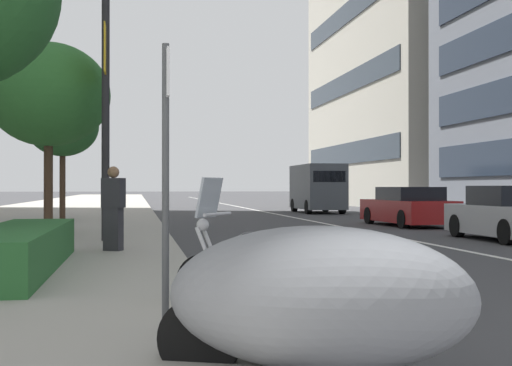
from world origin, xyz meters
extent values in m
cube|color=#A39E93|center=(30.00, 10.80, 0.07)|extent=(160.00, 9.42, 0.15)
cube|color=silver|center=(35.00, 0.00, 0.00)|extent=(110.00, 0.16, 0.01)
ellipsoid|color=gray|center=(0.35, 5.73, 0.61)|extent=(1.50, 2.27, 1.00)
cylinder|color=black|center=(0.65, 6.52, 0.30)|extent=(0.32, 0.60, 0.60)
cylinder|color=black|center=(3.32, 6.23, 0.32)|extent=(0.46, 0.60, 0.65)
cylinder|color=silver|center=(3.32, 6.23, 0.32)|extent=(0.29, 0.34, 0.32)
cylinder|color=black|center=(2.47, 4.96, 0.32)|extent=(0.46, 0.60, 0.65)
cylinder|color=silver|center=(2.47, 4.96, 0.32)|extent=(0.29, 0.34, 0.32)
cube|color=silver|center=(2.89, 5.60, 0.31)|extent=(0.43, 0.46, 0.28)
cube|color=black|center=(2.79, 5.45, 0.72)|extent=(0.54, 0.65, 0.10)
ellipsoid|color=black|center=(2.99, 5.74, 0.78)|extent=(0.46, 0.52, 0.24)
cylinder|color=silver|center=(3.21, 6.20, 0.63)|extent=(0.21, 0.29, 0.64)
cylinder|color=silver|center=(3.33, 6.13, 0.63)|extent=(0.21, 0.29, 0.64)
cylinder|color=silver|center=(3.23, 6.10, 1.08)|extent=(0.52, 0.36, 0.04)
sphere|color=silver|center=(3.33, 6.25, 0.96)|extent=(0.14, 0.14, 0.14)
cube|color=#B2BCC6|center=(3.28, 6.18, 1.26)|extent=(0.43, 0.35, 0.44)
cylinder|color=silver|center=(2.85, 5.29, 0.19)|extent=(0.46, 0.62, 0.16)
cube|color=#B7B7BC|center=(12.41, -2.51, 0.53)|extent=(4.14, 1.84, 0.75)
cube|color=black|center=(12.28, -2.51, 1.15)|extent=(1.95, 1.66, 0.50)
cylinder|color=black|center=(13.78, -1.72, 0.31)|extent=(0.62, 0.23, 0.62)
cylinder|color=black|center=(13.75, -3.34, 0.31)|extent=(0.62, 0.23, 0.62)
cylinder|color=black|center=(11.07, -1.68, 0.31)|extent=(0.62, 0.23, 0.62)
cube|color=maroon|center=(19.30, -2.49, 0.53)|extent=(4.68, 2.03, 0.76)
cube|color=black|center=(19.11, -2.50, 1.14)|extent=(2.31, 1.77, 0.46)
cylinder|color=black|center=(20.78, -1.59, 0.31)|extent=(0.63, 0.25, 0.62)
cylinder|color=black|center=(20.85, -3.25, 0.31)|extent=(0.63, 0.25, 0.62)
cylinder|color=black|center=(17.74, -1.73, 0.31)|extent=(0.63, 0.25, 0.62)
cylinder|color=black|center=(17.82, -3.39, 0.31)|extent=(0.63, 0.25, 0.62)
cube|color=#4C5156|center=(31.93, -2.51, 1.38)|extent=(5.10, 2.05, 2.31)
cube|color=black|center=(29.41, -2.47, 1.89)|extent=(0.07, 1.65, 0.56)
cylinder|color=black|center=(33.66, -1.65, 0.36)|extent=(0.72, 0.27, 0.72)
cylinder|color=black|center=(33.64, -3.42, 0.36)|extent=(0.72, 0.27, 0.72)
cylinder|color=black|center=(30.22, -1.60, 0.36)|extent=(0.72, 0.27, 0.72)
cylinder|color=black|center=(30.19, -3.36, 0.36)|extent=(0.72, 0.27, 0.72)
cylinder|color=#47494C|center=(1.56, 6.72, 1.36)|extent=(0.06, 0.06, 2.42)
cube|color=silver|center=(1.56, 6.71, 2.32)|extent=(0.32, 0.02, 0.40)
cylinder|color=#232326|center=(12.06, 7.65, 4.52)|extent=(0.18, 0.18, 8.75)
cube|color=gold|center=(11.71, 7.65, 4.47)|extent=(0.56, 0.03, 1.10)
cube|color=gold|center=(12.41, 7.65, 4.47)|extent=(0.56, 0.03, 1.10)
cube|color=#28602D|center=(6.53, 8.67, 0.46)|extent=(5.81, 1.10, 0.62)
cylinder|color=#473323|center=(13.59, 9.09, 1.34)|extent=(0.22, 0.22, 2.37)
ellipsoid|color=#2D6B2D|center=(13.59, 9.09, 3.65)|extent=(3.00, 3.00, 2.55)
cylinder|color=#473323|center=(23.01, 9.69, 1.40)|extent=(0.22, 0.22, 2.51)
ellipsoid|color=#265B28|center=(23.01, 9.69, 3.67)|extent=(2.69, 2.69, 2.29)
cube|color=#2D2D33|center=(9.49, 7.39, 0.56)|extent=(0.35, 0.39, 0.83)
cube|color=#2D2D33|center=(9.49, 7.39, 1.26)|extent=(0.41, 0.47, 0.57)
sphere|color=#8C6647|center=(9.49, 7.39, 1.66)|extent=(0.22, 0.22, 0.22)
cube|color=#2D3842|center=(44.72, -8.05, 3.78)|extent=(20.86, 0.08, 1.50)
cube|color=#2D3842|center=(44.72, -8.05, 8.87)|extent=(20.86, 0.08, 1.50)
cube|color=#2D3842|center=(44.72, -8.05, 13.95)|extent=(20.86, 0.08, 1.50)
camera|label=1|loc=(-4.34, 6.97, 1.38)|focal=49.52mm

